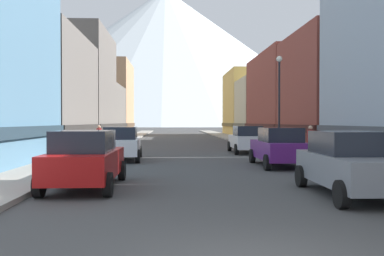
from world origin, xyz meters
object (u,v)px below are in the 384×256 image
(car_right_2, at_px, (247,139))
(pedestrian_1, at_px, (298,142))
(car_left_0, at_px, (85,159))
(car_left_1, at_px, (121,143))
(car_right_0, at_px, (351,163))
(pedestrian_2, at_px, (99,138))
(pedestrian_0, at_px, (310,143))
(car_right_1, at_px, (279,147))
(potted_plant_1, at_px, (71,144))
(streetlamp_right, at_px, (279,90))
(potted_plant_0, at_px, (58,151))

(car_right_2, bearing_deg, pedestrian_1, -51.07)
(car_left_0, xyz_separation_m, car_right_2, (7.60, 14.06, 0.00))
(pedestrian_1, bearing_deg, car_left_1, -169.92)
(car_right_0, xyz_separation_m, pedestrian_1, (2.45, 12.72, -0.05))
(car_right_0, bearing_deg, pedestrian_2, 118.65)
(car_left_1, distance_m, pedestrian_0, 10.06)
(car_right_2, relative_size, pedestrian_1, 2.90)
(car_right_1, relative_size, potted_plant_1, 4.32)
(pedestrian_1, xyz_separation_m, streetlamp_right, (-0.90, 0.81, 3.14))
(car_right_1, distance_m, car_right_2, 8.16)
(car_left_1, bearing_deg, car_left_0, -90.01)
(potted_plant_1, bearing_deg, car_left_1, -37.77)
(car_left_1, height_order, car_right_0, same)
(streetlamp_right, bearing_deg, car_left_0, -127.70)
(car_right_0, bearing_deg, streetlamp_right, 83.47)
(potted_plant_1, xyz_separation_m, pedestrian_0, (13.25, -2.89, 0.18))
(car_left_1, distance_m, car_right_1, 8.30)
(car_left_1, xyz_separation_m, streetlamp_right, (9.15, 2.60, 3.09))
(car_left_1, height_order, pedestrian_1, car_left_1)
(car_left_0, distance_m, car_right_1, 9.62)
(car_right_0, relative_size, pedestrian_1, 2.91)
(potted_plant_0, relative_size, pedestrian_1, 0.50)
(pedestrian_0, height_order, streetlamp_right, streetlamp_right)
(car_right_0, height_order, pedestrian_0, pedestrian_0)
(car_left_0, bearing_deg, car_right_1, 37.83)
(car_left_0, bearing_deg, streetlamp_right, 52.30)
(potted_plant_1, bearing_deg, car_left_0, -74.73)
(pedestrian_1, bearing_deg, potted_plant_1, 176.99)
(car_right_0, bearing_deg, car_right_1, 90.01)
(car_right_0, xyz_separation_m, pedestrian_2, (-10.05, 18.39, 0.02))
(car_right_1, height_order, streetlamp_right, streetlamp_right)
(car_right_0, relative_size, potted_plant_0, 5.82)
(potted_plant_0, height_order, pedestrian_1, pedestrian_1)
(car_left_1, height_order, pedestrian_2, pedestrian_2)
(car_right_0, distance_m, pedestrian_2, 20.96)
(car_right_2, height_order, potted_plant_1, car_right_2)
(car_right_2, distance_m, potted_plant_0, 11.98)
(potted_plant_0, height_order, streetlamp_right, streetlamp_right)
(car_right_1, height_order, pedestrian_1, car_right_1)
(pedestrian_0, bearing_deg, car_right_1, -129.89)
(car_left_1, xyz_separation_m, potted_plant_1, (-3.20, 2.48, -0.14))
(car_left_1, height_order, pedestrian_0, pedestrian_0)
(streetlamp_right, bearing_deg, pedestrian_1, -42.03)
(car_left_1, height_order, potted_plant_0, car_left_1)
(pedestrian_0, relative_size, streetlamp_right, 0.29)
(car_right_0, relative_size, car_right_1, 1.01)
(potted_plant_1, bearing_deg, car_right_0, -51.17)
(car_right_0, relative_size, pedestrian_0, 2.62)
(car_right_2, xyz_separation_m, streetlamp_right, (1.55, -2.22, 3.09))
(potted_plant_0, distance_m, pedestrian_0, 13.26)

